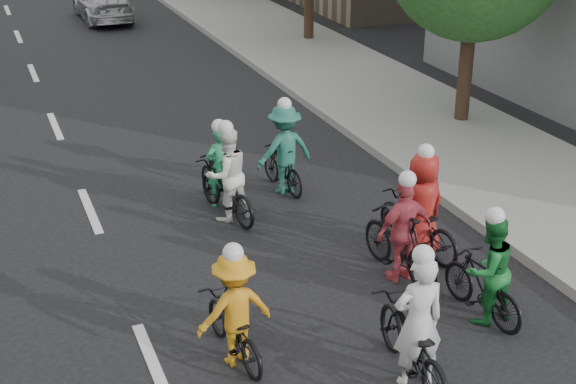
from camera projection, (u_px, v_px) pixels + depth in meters
ground at (154, 366)px, 10.07m from camera, size 120.00×120.00×0.00m
sidewalk_right at (364, 87)px, 21.27m from camera, size 4.00×80.00×0.15m
curb_right at (296, 94)px, 20.60m from camera, size 0.18×80.00×0.18m
cyclist_0 at (414, 337)px, 9.59m from camera, size 0.83×1.96×1.89m
cyclist_1 at (486, 277)px, 10.85m from camera, size 0.83×1.60×1.71m
cyclist_2 at (234, 318)px, 9.98m from camera, size 1.04×1.64×1.68m
cyclist_3 at (402, 238)px, 11.89m from camera, size 0.98×1.85×1.76m
cyclist_4 at (419, 216)px, 12.61m from camera, size 0.97×1.94×1.88m
cyclist_5 at (219, 175)px, 14.37m from camera, size 0.65×1.55×1.64m
cyclist_6 at (227, 184)px, 13.83m from camera, size 0.97×1.91×1.80m
cyclist_7 at (284, 155)px, 14.83m from camera, size 1.17×1.51×1.85m
follow_car_lead at (103, 4)px, 29.32m from camera, size 1.79×4.22×1.22m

